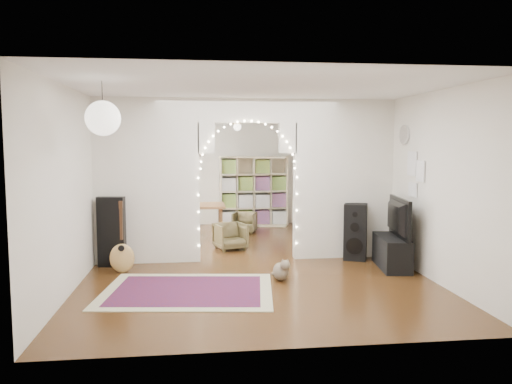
{
  "coord_description": "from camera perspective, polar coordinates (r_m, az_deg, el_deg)",
  "views": [
    {
      "loc": [
        -0.85,
        -8.29,
        1.97
      ],
      "look_at": [
        0.18,
        0.3,
        1.12
      ],
      "focal_mm": 35.0,
      "sensor_mm": 36.0,
      "label": 1
    }
  ],
  "objects": [
    {
      "name": "ceiling_fan",
      "position": [
        10.34,
        -2.15,
        8.01
      ],
      "size": [
        1.1,
        1.1,
        0.3
      ],
      "primitive_type": null,
      "color": "#B88C3D",
      "rests_on": "ceiling"
    },
    {
      "name": "dining_chair_right",
      "position": [
        9.3,
        -2.95,
        -5.07
      ],
      "size": [
        0.67,
        0.68,
        0.49
      ],
      "primitive_type": "imported",
      "rotation": [
        0.0,
        0.0,
        0.32
      ],
      "color": "#4E4427",
      "rests_on": "floor"
    },
    {
      "name": "wall_clock",
      "position": [
        8.39,
        16.65,
        6.28
      ],
      "size": [
        0.03,
        0.31,
        0.31
      ],
      "primitive_type": "cylinder",
      "rotation": [
        0.0,
        1.57,
        0.0
      ],
      "color": "white",
      "rests_on": "wall_right"
    },
    {
      "name": "wall_right",
      "position": [
        8.97,
        15.11,
        1.47
      ],
      "size": [
        0.02,
        7.5,
        2.7
      ],
      "primitive_type": "cube",
      "color": "silver",
      "rests_on": "floor"
    },
    {
      "name": "acoustic_guitar",
      "position": [
        7.87,
        -15.08,
        -6.02
      ],
      "size": [
        0.39,
        0.18,
        0.93
      ],
      "rotation": [
        0.0,
        0.0,
        -0.14
      ],
      "color": "#B28147",
      "rests_on": "floor"
    },
    {
      "name": "dining_table",
      "position": [
        9.97,
        -7.07,
        -1.84
      ],
      "size": [
        1.2,
        0.81,
        0.76
      ],
      "rotation": [
        0.0,
        0.0,
        0.0
      ],
      "color": "brown",
      "rests_on": "floor"
    },
    {
      "name": "wall_left",
      "position": [
        8.48,
        -18.06,
        1.16
      ],
      "size": [
        0.02,
        7.5,
        2.7
      ],
      "primitive_type": "cube",
      "color": "silver",
      "rests_on": "floor"
    },
    {
      "name": "area_rug",
      "position": [
        6.84,
        -7.81,
        -11.08
      ],
      "size": [
        2.43,
        1.95,
        0.02
      ],
      "primitive_type": "cube",
      "rotation": [
        0.0,
        0.0,
        -0.12
      ],
      "color": "maroon",
      "rests_on": "floor"
    },
    {
      "name": "tv",
      "position": [
        8.1,
        15.36,
        -2.81
      ],
      "size": [
        0.28,
        1.08,
        0.62
      ],
      "primitive_type": "imported",
      "rotation": [
        0.0,
        0.0,
        1.44
      ],
      "color": "black",
      "rests_on": "media_console"
    },
    {
      "name": "picture_frames",
      "position": [
        8.03,
        17.67,
        2.01
      ],
      "size": [
        0.02,
        0.5,
        0.7
      ],
      "primitive_type": null,
      "color": "white",
      "rests_on": "wall_right"
    },
    {
      "name": "divider_wall",
      "position": [
        8.36,
        -1.0,
        1.89
      ],
      "size": [
        5.0,
        0.2,
        2.7
      ],
      "color": "silver",
      "rests_on": "floor"
    },
    {
      "name": "wall_back",
      "position": [
        12.09,
        -2.82,
        2.68
      ],
      "size": [
        5.0,
        0.02,
        2.7
      ],
      "primitive_type": "cube",
      "color": "silver",
      "rests_on": "floor"
    },
    {
      "name": "paper_lantern",
      "position": [
        5.99,
        -17.1,
        8.06
      ],
      "size": [
        0.4,
        0.4,
        0.4
      ],
      "primitive_type": "sphere",
      "color": "white",
      "rests_on": "ceiling"
    },
    {
      "name": "window",
      "position": [
        10.23,
        -15.98,
        2.78
      ],
      "size": [
        0.04,
        1.2,
        1.4
      ],
      "primitive_type": "cube",
      "color": "white",
      "rests_on": "wall_left"
    },
    {
      "name": "bookcase",
      "position": [
        11.93,
        -0.29,
        0.12
      ],
      "size": [
        1.66,
        0.87,
        1.65
      ],
      "primitive_type": "cube",
      "rotation": [
        0.0,
        0.0,
        -0.3
      ],
      "color": "beige",
      "rests_on": "floor"
    },
    {
      "name": "fairy_lights",
      "position": [
        8.22,
        -0.9,
        2.7
      ],
      "size": [
        1.64,
        0.04,
        1.6
      ],
      "primitive_type": null,
      "color": "#FFEABF",
      "rests_on": "divider_wall"
    },
    {
      "name": "wall_front",
      "position": [
        4.66,
        3.74,
        -2.01
      ],
      "size": [
        5.0,
        0.02,
        2.7
      ],
      "primitive_type": "cube",
      "color": "silver",
      "rests_on": "floor"
    },
    {
      "name": "dining_chair_left",
      "position": [
        11.01,
        -1.31,
        -3.49
      ],
      "size": [
        0.61,
        0.62,
        0.45
      ],
      "primitive_type": "imported",
      "rotation": [
        0.0,
        0.0,
        -0.31
      ],
      "color": "#4E4427",
      "rests_on": "floor"
    },
    {
      "name": "guitar_case",
      "position": [
        8.28,
        -16.18,
        -4.39
      ],
      "size": [
        0.45,
        0.21,
        1.12
      ],
      "primitive_type": "cube",
      "rotation": [
        0.0,
        0.0,
        -0.16
      ],
      "color": "black",
      "rests_on": "floor"
    },
    {
      "name": "floor_speaker",
      "position": [
        8.6,
        11.29,
        -4.5
      ],
      "size": [
        0.46,
        0.43,
        0.95
      ],
      "rotation": [
        0.0,
        0.0,
        -0.39
      ],
      "color": "black",
      "rests_on": "floor"
    },
    {
      "name": "floor",
      "position": [
        8.57,
        -0.98,
        -7.67
      ],
      "size": [
        7.5,
        7.5,
        0.0
      ],
      "primitive_type": "plane",
      "color": "black",
      "rests_on": "ground"
    },
    {
      "name": "flower_vase",
      "position": [
        9.95,
        -7.09,
        -0.88
      ],
      "size": [
        0.18,
        0.18,
        0.19
      ],
      "primitive_type": "imported",
      "rotation": [
        0.0,
        0.0,
        0.0
      ],
      "color": "white",
      "rests_on": "dining_table"
    },
    {
      "name": "ceiling",
      "position": [
        8.37,
        -1.01,
        10.63
      ],
      "size": [
        5.0,
        7.5,
        0.02
      ],
      "primitive_type": "cube",
      "color": "white",
      "rests_on": "wall_back"
    },
    {
      "name": "tabby_cat",
      "position": [
        7.26,
        2.9,
        -8.96
      ],
      "size": [
        0.31,
        0.53,
        0.35
      ],
      "rotation": [
        0.0,
        0.0,
        0.27
      ],
      "color": "brown",
      "rests_on": "floor"
    },
    {
      "name": "media_console",
      "position": [
        8.2,
        15.26,
        -6.68
      ],
      "size": [
        0.53,
        1.04,
        0.5
      ],
      "primitive_type": "cube",
      "rotation": [
        0.0,
        0.0,
        -0.13
      ],
      "color": "black",
      "rests_on": "floor"
    }
  ]
}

